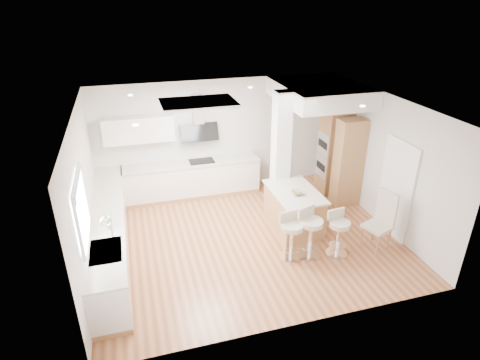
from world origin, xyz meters
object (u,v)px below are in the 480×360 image
object	(u,v)px
bar_stool_c	(338,231)
dining_chair	(382,218)
peninsula	(294,209)
bar_stool_b	(310,230)
bar_stool_a	(291,234)

from	to	relation	value
bar_stool_c	dining_chair	xyz separation A→B (m)	(0.93, 0.00, 0.12)
peninsula	bar_stool_b	xyz separation A→B (m)	(-0.12, -1.06, 0.13)
bar_stool_a	bar_stool_b	size ratio (longest dim) A/B	0.94
bar_stool_b	bar_stool_c	size ratio (longest dim) A/B	1.09
bar_stool_c	bar_stool_b	bearing A→B (deg)	162.00
peninsula	bar_stool_c	bearing A→B (deg)	-70.71
bar_stool_a	dining_chair	size ratio (longest dim) A/B	0.79
peninsula	bar_stool_b	distance (m)	1.07
peninsula	bar_stool_c	size ratio (longest dim) A/B	1.54
peninsula	bar_stool_a	bearing A→B (deg)	-116.12
bar_stool_c	dining_chair	bearing A→B (deg)	-6.81
bar_stool_a	bar_stool_b	world-z (taller)	bar_stool_b
bar_stool_a	bar_stool_c	distance (m)	0.92
peninsula	bar_stool_c	world-z (taller)	peninsula
bar_stool_b	bar_stool_a	bearing A→B (deg)	154.56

